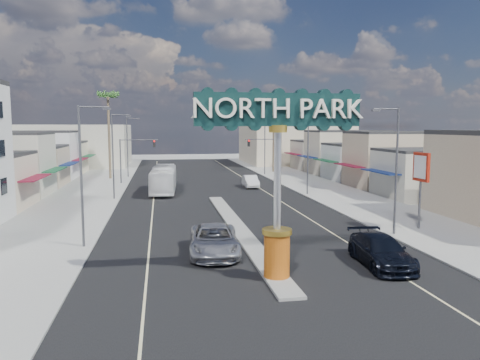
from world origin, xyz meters
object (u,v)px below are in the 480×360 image
object	(u,v)px
traffic_signal_left	(134,152)
traffic_signal_right	(267,151)
streetlight_l_near	(84,169)
car_parked_right	(250,181)
streetlight_r_near	(394,164)
palm_right_mid	(274,109)
suv_left	(214,240)
streetlight_r_far	(264,143)
streetlight_l_far	(128,144)
city_bus	(164,179)
suv_right	(381,251)
streetlight_l_mid	(114,152)
bank_pylon_sign	(421,171)
palm_right_far	(277,100)
palm_left_far	(108,100)
streetlight_r_mid	(307,150)
gateway_sign	(278,163)

from	to	relation	value
traffic_signal_left	traffic_signal_right	world-z (taller)	same
streetlight_l_near	car_parked_right	world-z (taller)	streetlight_l_near
streetlight_r_near	palm_right_mid	xyz separation A→B (m)	(2.57, 46.00, 5.54)
streetlight_l_near	suv_left	distance (m)	9.34
streetlight_r_far	car_parked_right	distance (m)	15.91
streetlight_l_far	city_bus	distance (m)	18.26
suv_right	streetlight_l_far	bearing A→B (deg)	112.53
city_bus	streetlight_l_mid	bearing A→B (deg)	-133.05
streetlight_r_far	suv_right	world-z (taller)	streetlight_r_far
palm_right_mid	bank_pylon_sign	bearing A→B (deg)	-89.65
palm_right_mid	suv_right	xyz separation A→B (m)	(-6.71, -52.66, -9.77)
traffic_signal_right	city_bus	world-z (taller)	traffic_signal_right
traffic_signal_right	city_bus	xyz separation A→B (m)	(-14.57, -9.19, -2.73)
traffic_signal_right	bank_pylon_sign	bearing A→B (deg)	-82.87
streetlight_l_near	suv_left	size ratio (longest dim) A/B	1.43
palm_right_far	suv_left	distance (m)	58.73
traffic_signal_left	suv_right	xyz separation A→B (m)	(15.47, -40.65, -3.44)
bank_pylon_sign	palm_right_far	bearing A→B (deg)	84.18
suv_left	bank_pylon_sign	bearing A→B (deg)	18.93
palm_right_far	city_bus	world-z (taller)	palm_right_far
traffic_signal_left	palm_right_far	xyz separation A→B (m)	(24.18, 18.01, 8.11)
palm_right_mid	bank_pylon_sign	world-z (taller)	palm_right_mid
car_parked_right	city_bus	world-z (taller)	city_bus
palm_right_mid	suv_left	bearing A→B (deg)	-107.70
streetlight_r_near	suv_left	size ratio (longest dim) A/B	1.43
streetlight_r_far	palm_left_far	bearing A→B (deg)	-175.12
city_bus	bank_pylon_sign	bearing A→B (deg)	-48.19
palm_right_far	suv_left	bearing A→B (deg)	-107.78
streetlight_l_far	streetlight_r_mid	world-z (taller)	same
suv_left	car_parked_right	size ratio (longest dim) A/B	1.35
streetlight_r_near	car_parked_right	xyz separation A→B (m)	(-4.93, 27.49, -4.30)
streetlight_l_near	palm_right_mid	bearing A→B (deg)	63.01
streetlight_l_mid	streetlight_l_far	size ratio (longest dim) A/B	1.00
streetlight_r_mid	palm_left_far	size ratio (longest dim) A/B	0.69
gateway_sign	palm_right_mid	size ratio (longest dim) A/B	0.76
traffic_signal_left	streetlight_l_far	xyz separation A→B (m)	(-1.25, 8.01, 0.79)
streetlight_r_near	city_bus	bearing A→B (deg)	122.53
streetlight_l_mid	gateway_sign	bearing A→B (deg)	-69.58
traffic_signal_left	city_bus	size ratio (longest dim) A/B	0.54
palm_left_far	palm_right_far	world-z (taller)	palm_right_far
streetlight_r_far	palm_right_far	bearing A→B (deg)	65.45
streetlight_l_near	streetlight_r_near	distance (m)	20.87
traffic_signal_left	bank_pylon_sign	distance (m)	39.65
streetlight_l_near	palm_right_mid	xyz separation A→B (m)	(23.43, 46.00, 5.54)
city_bus	car_parked_right	bearing A→B (deg)	17.22
streetlight_r_mid	palm_right_far	distance (m)	33.14
traffic_signal_left	streetlight_l_mid	xyz separation A→B (m)	(-1.25, -13.99, 0.79)
city_bus	traffic_signal_left	bearing A→B (deg)	115.81
streetlight_r_mid	palm_right_mid	bearing A→B (deg)	84.36
streetlight_l_far	palm_right_far	world-z (taller)	palm_right_far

